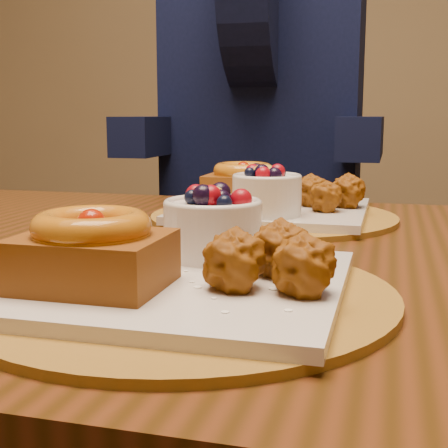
# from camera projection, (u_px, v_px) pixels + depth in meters

# --- Properties ---
(dining_table) EXTENTS (1.60, 0.90, 0.76)m
(dining_table) POSITION_uv_depth(u_px,v_px,m) (240.00, 309.00, 0.77)
(dining_table) COLOR #351F09
(dining_table) RESTS_ON ground
(place_setting_near) EXTENTS (0.38, 0.38, 0.09)m
(place_setting_near) POSITION_uv_depth(u_px,v_px,m) (180.00, 265.00, 0.55)
(place_setting_near) COLOR brown
(place_setting_near) RESTS_ON dining_table
(place_setting_far) EXTENTS (0.38, 0.38, 0.09)m
(place_setting_far) POSITION_uv_depth(u_px,v_px,m) (270.00, 201.00, 0.96)
(place_setting_far) COLOR brown
(place_setting_far) RESTS_ON dining_table
(chair_far) EXTENTS (0.55, 0.55, 0.85)m
(chair_far) POSITION_uv_depth(u_px,v_px,m) (247.00, 275.00, 1.75)
(chair_far) COLOR black
(chair_far) RESTS_ON ground
(diner) EXTENTS (0.58, 0.54, 0.95)m
(diner) POSITION_uv_depth(u_px,v_px,m) (264.00, 76.00, 1.52)
(diner) COLOR black
(diner) RESTS_ON ground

